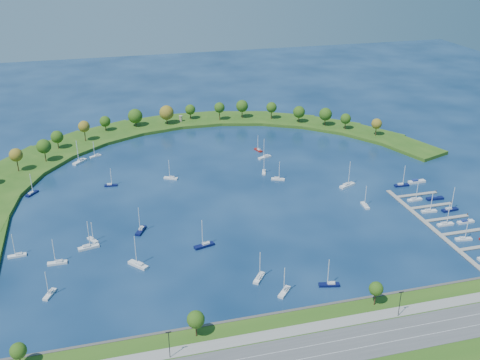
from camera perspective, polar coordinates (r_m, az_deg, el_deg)
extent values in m
plane|color=#071F41|center=(290.36, -0.70, -1.22)|extent=(700.00, 700.00, 0.00)
cube|color=#265215|center=(191.25, 8.97, -16.73)|extent=(420.00, 42.00, 1.60)
cube|color=#474442|center=(206.37, 6.56, -12.98)|extent=(420.00, 1.20, 1.80)
cube|color=#515154|center=(190.69, 8.98, -16.54)|extent=(420.00, 16.00, 0.12)
cube|color=gray|center=(198.33, 7.69, -14.56)|extent=(420.00, 5.00, 0.12)
cube|color=silver|center=(188.95, 9.30, -16.99)|extent=(420.00, 0.15, 0.02)
cube|color=silver|center=(192.35, 8.68, -16.06)|extent=(420.00, 0.15, 0.02)
cylinder|color=#382314|center=(193.09, -21.45, -16.70)|extent=(0.56, 0.56, 4.90)
sphere|color=#234B12|center=(190.91, -21.61, -15.90)|extent=(5.20, 5.20, 5.20)
cylinder|color=#382314|center=(192.06, -4.48, -14.91)|extent=(0.56, 0.56, 5.25)
sphere|color=#234B12|center=(189.66, -4.52, -14.02)|extent=(6.00, 6.00, 6.00)
cylinder|color=#382314|center=(210.30, 13.56, -11.60)|extent=(0.56, 0.56, 5.60)
sphere|color=#234B12|center=(208.10, 13.66, -10.75)|extent=(5.20, 5.20, 5.20)
cylinder|color=black|center=(183.43, -7.21, -16.32)|extent=(0.24, 0.24, 10.00)
cylinder|color=black|center=(205.74, 15.92, -12.05)|extent=(0.24, 0.24, 10.00)
cube|color=#265215|center=(344.15, -20.55, 1.57)|extent=(54.07, 56.09, 2.00)
cube|color=#265215|center=(363.55, -17.06, 3.27)|extent=(55.20, 54.07, 2.00)
cube|color=#265215|center=(379.18, -13.17, 4.58)|extent=(53.65, 48.47, 2.00)
cube|color=#265215|center=(390.63, -9.00, 5.52)|extent=(49.62, 39.75, 2.00)
cube|color=#265215|center=(397.61, -4.66, 6.09)|extent=(44.32, 29.96, 2.00)
cube|color=#265215|center=(399.97, -0.22, 6.28)|extent=(49.49, 38.05, 2.00)
cube|color=#265215|center=(397.64, 4.21, 6.10)|extent=(51.13, 44.12, 2.00)
cube|color=#265215|center=(390.69, 8.56, 5.55)|extent=(49.19, 47.96, 2.00)
cube|color=#265215|center=(379.28, 12.74, 4.63)|extent=(43.90, 49.49, 2.00)
cube|color=#265215|center=(363.68, 16.63, 3.33)|extent=(35.67, 48.74, 2.00)
cylinder|color=#382314|center=(331.62, -21.68, 1.49)|extent=(0.56, 0.56, 8.23)
sphere|color=brown|center=(329.65, -21.83, 2.39)|extent=(7.34, 7.34, 7.34)
cylinder|color=#382314|center=(340.19, -19.20, 2.40)|extent=(0.56, 0.56, 7.68)
sphere|color=#234B12|center=(338.29, -19.32, 3.26)|extent=(8.24, 8.24, 8.24)
cylinder|color=#382314|center=(358.33, -18.02, 3.52)|extent=(0.56, 0.56, 5.99)
sphere|color=#234B12|center=(356.83, -18.11, 4.19)|extent=(7.55, 7.55, 7.55)
cylinder|color=#382314|center=(365.93, -15.49, 4.46)|extent=(0.56, 0.56, 8.21)
sphere|color=brown|center=(364.16, -15.59, 5.27)|extent=(7.17, 7.17, 7.17)
cylinder|color=#382314|center=(381.74, -13.50, 5.25)|extent=(0.56, 0.56, 5.10)
sphere|color=#234B12|center=(380.50, -13.56, 5.82)|extent=(7.15, 7.15, 7.15)
cylinder|color=#382314|center=(386.70, -10.56, 5.77)|extent=(0.56, 0.56, 5.17)
sphere|color=#234B12|center=(385.30, -10.61, 6.41)|extent=(9.75, 9.75, 9.75)
cylinder|color=#382314|center=(387.42, -7.44, 6.10)|extent=(0.56, 0.56, 6.18)
sphere|color=brown|center=(385.87, -7.48, 6.81)|extent=(9.82, 9.82, 9.82)
cylinder|color=#382314|center=(395.98, -5.06, 6.57)|extent=(0.56, 0.56, 5.57)
sphere|color=#234B12|center=(394.71, -5.08, 7.15)|extent=(7.17, 7.17, 7.17)
cylinder|color=#382314|center=(392.25, -2.09, 6.64)|extent=(0.56, 0.56, 7.67)
sphere|color=#234B12|center=(390.66, -2.10, 7.37)|extent=(7.31, 7.31, 7.31)
cylinder|color=#382314|center=(396.91, 0.21, 6.82)|extent=(0.56, 0.56, 6.99)
sphere|color=#234B12|center=(395.37, 0.21, 7.53)|extent=(8.49, 8.49, 8.49)
cylinder|color=#382314|center=(395.28, 3.21, 6.70)|extent=(0.56, 0.56, 6.98)
sphere|color=#234B12|center=(393.80, 3.22, 7.39)|extent=(7.33, 7.33, 7.33)
cylinder|color=#382314|center=(389.52, 5.99, 6.25)|extent=(0.56, 0.56, 5.92)
sphere|color=#234B12|center=(388.12, 6.02, 6.90)|extent=(8.17, 8.17, 8.17)
cylinder|color=#382314|center=(385.29, 8.64, 5.94)|extent=(0.56, 0.56, 6.39)
sphere|color=#234B12|center=(383.77, 8.69, 6.63)|extent=(8.63, 8.63, 8.63)
cylinder|color=#382314|center=(380.52, 10.64, 5.52)|extent=(0.56, 0.56, 5.98)
sphere|color=#234B12|center=(379.15, 10.69, 6.15)|extent=(6.98, 6.98, 6.98)
cylinder|color=#382314|center=(372.80, 13.65, 4.90)|extent=(0.56, 0.56, 6.68)
sphere|color=brown|center=(371.31, 13.72, 5.58)|extent=(6.73, 6.73, 6.73)
cylinder|color=gray|center=(392.23, -6.04, 6.21)|extent=(2.20, 2.20, 3.76)
cylinder|color=gray|center=(391.60, -6.06, 6.49)|extent=(2.60, 2.60, 0.30)
cube|color=gray|center=(270.38, 18.97, -4.65)|extent=(2.20, 82.00, 0.40)
cube|color=gray|center=(272.39, 21.85, -4.90)|extent=(22.00, 2.00, 0.40)
cube|color=gray|center=(281.57, 20.32, -3.66)|extent=(22.00, 2.00, 0.40)
cylinder|color=#382314|center=(287.58, 22.12, -3.30)|extent=(0.36, 0.36, 1.60)
cube|color=gray|center=(291.06, 18.89, -2.50)|extent=(22.00, 2.00, 0.40)
cylinder|color=#382314|center=(296.88, 20.66, -2.18)|extent=(0.36, 0.36, 1.60)
cube|color=gray|center=(300.83, 17.56, -1.41)|extent=(22.00, 2.00, 0.40)
cylinder|color=#382314|center=(306.46, 19.30, -1.12)|extent=(0.36, 0.36, 1.60)
cube|color=silver|center=(304.49, 3.88, 0.09)|extent=(7.49, 4.78, 0.87)
cube|color=silver|center=(304.24, 3.75, 0.22)|extent=(2.91, 2.33, 0.61)
cylinder|color=silver|center=(302.29, 4.02, 1.00)|extent=(0.32, 0.32, 9.83)
cube|color=#0A0F3F|center=(304.48, -12.99, -0.53)|extent=(6.91, 2.64, 0.81)
cube|color=silver|center=(304.26, -13.13, -0.42)|extent=(2.50, 1.58, 0.57)
cylinder|color=silver|center=(302.43, -12.97, 0.33)|extent=(0.32, 0.32, 9.10)
cube|color=silver|center=(282.24, 12.60, -2.55)|extent=(2.58, 7.47, 0.88)
cube|color=silver|center=(281.31, 12.67, -2.48)|extent=(1.62, 2.67, 0.62)
cylinder|color=silver|center=(280.36, 12.65, -1.52)|extent=(0.32, 0.32, 9.91)
cube|color=silver|center=(215.02, 4.54, -11.29)|extent=(6.87, 7.31, 0.94)
cube|color=silver|center=(215.15, 4.63, -11.01)|extent=(2.98, 3.07, 0.66)
cylinder|color=silver|center=(211.23, 4.53, -10.11)|extent=(0.32, 0.32, 10.60)
cube|color=silver|center=(242.54, -18.08, -8.02)|extent=(7.90, 2.33, 0.94)
cube|color=silver|center=(242.04, -17.92, -7.85)|extent=(2.78, 1.59, 0.66)
cylinder|color=silver|center=(239.67, -18.41, -6.87)|extent=(0.32, 0.32, 10.61)
cube|color=silver|center=(254.82, -14.75, -5.92)|extent=(4.89, 6.41, 0.77)
cube|color=silver|center=(254.99, -14.84, -5.75)|extent=(2.25, 2.57, 0.54)
cylinder|color=silver|center=(252.14, -14.80, -5.04)|extent=(0.32, 0.32, 8.66)
cube|color=#0A0F3F|center=(220.82, 9.04, -10.48)|extent=(8.29, 3.95, 0.96)
cube|color=silver|center=(220.51, 9.26, -10.29)|extent=(3.07, 2.15, 0.67)
cylinder|color=silver|center=(217.42, 8.98, -9.22)|extent=(0.32, 0.32, 10.78)
cube|color=silver|center=(312.71, 2.45, 0.79)|extent=(3.92, 6.89, 0.80)
cube|color=silver|center=(313.05, 2.45, 0.96)|extent=(1.99, 2.62, 0.56)
cylinder|color=silver|center=(310.29, 2.46, 1.58)|extent=(0.32, 0.32, 8.97)
cube|color=silver|center=(345.27, -14.47, 2.36)|extent=(7.03, 4.75, 0.83)
cube|color=silver|center=(345.29, -14.38, 2.49)|extent=(2.76, 2.27, 0.58)
cylinder|color=silver|center=(343.24, -14.64, 3.11)|extent=(0.32, 0.32, 9.29)
cube|color=silver|center=(249.55, -15.13, -6.63)|extent=(9.17, 4.41, 1.06)
cube|color=silver|center=(248.96, -15.35, -6.49)|extent=(3.41, 2.39, 0.74)
cylinder|color=silver|center=(246.47, -15.14, -5.29)|extent=(0.32, 0.32, 11.93)
cube|color=#0A0F3F|center=(242.71, -3.66, -6.67)|extent=(9.31, 4.77, 1.08)
cube|color=silver|center=(242.57, -3.48, -6.43)|extent=(3.49, 2.52, 0.75)
cylinder|color=silver|center=(239.10, -3.86, -5.36)|extent=(0.32, 0.32, 12.10)
cube|color=silver|center=(339.00, -15.98, 1.79)|extent=(8.36, 8.80, 1.14)
cube|color=silver|center=(339.27, -15.89, 2.00)|extent=(3.61, 3.71, 0.80)
cylinder|color=silver|center=(335.98, -16.20, 2.84)|extent=(0.32, 0.32, 12.81)
cube|color=silver|center=(253.14, -21.72, -7.17)|extent=(7.59, 2.83, 0.89)
cube|color=silver|center=(252.72, -21.57, -7.00)|extent=(2.73, 1.71, 0.62)
cylinder|color=silver|center=(250.52, -22.04, -6.12)|extent=(0.32, 0.32, 10.00)
cube|color=silver|center=(224.75, -18.78, -10.96)|extent=(5.04, 7.51, 0.88)
cube|color=silver|center=(224.85, -18.72, -10.70)|extent=(2.41, 2.94, 0.62)
cylinder|color=silver|center=(221.37, -19.04, -9.89)|extent=(0.32, 0.32, 9.92)
cube|color=silver|center=(301.52, 10.86, -0.55)|extent=(9.84, 6.20, 1.15)
cube|color=silver|center=(300.45, 10.75, -0.43)|extent=(3.81, 3.03, 0.80)
cylinder|color=silver|center=(299.21, 11.06, 0.71)|extent=(0.32, 0.32, 12.90)
cube|color=silver|center=(307.20, -7.05, 0.18)|extent=(7.68, 5.36, 0.91)
cube|color=silver|center=(306.65, -6.92, 0.30)|extent=(3.03, 2.53, 0.63)
cylinder|color=silver|center=(305.17, -7.21, 1.14)|extent=(0.32, 0.32, 10.20)
cube|color=silver|center=(222.00, 1.97, -9.93)|extent=(6.65, 7.78, 0.97)
cube|color=silver|center=(220.91, 1.89, -9.86)|extent=(2.96, 3.20, 0.68)
cylinder|color=silver|center=(219.22, 2.05, -8.57)|extent=(0.32, 0.32, 10.87)
cube|color=silver|center=(332.89, 2.52, 2.32)|extent=(8.61, 5.29, 1.00)
cube|color=silver|center=(333.06, 2.63, 2.49)|extent=(3.32, 2.61, 0.70)
cylinder|color=silver|center=(330.23, 2.45, 3.28)|extent=(0.32, 0.32, 11.26)
cube|color=#0A0F3F|center=(257.38, -10.05, -5.09)|extent=(5.93, 8.61, 1.01)
cube|color=silver|center=(257.64, -10.00, -4.83)|extent=(2.82, 3.39, 0.71)
cylinder|color=silver|center=(253.86, -10.21, -3.94)|extent=(0.32, 0.32, 11.42)
cube|color=silver|center=(233.13, -10.32, -8.49)|extent=(7.93, 8.73, 1.11)
cube|color=silver|center=(232.05, -10.18, -8.37)|extent=(3.47, 3.64, 0.78)
cylinder|color=silver|center=(230.02, -10.58, -7.01)|extent=(0.32, 0.32, 12.47)
cube|color=#0A0F3F|center=(306.66, -20.37, -1.30)|extent=(6.33, 7.34, 0.91)
cube|color=silver|center=(305.85, -20.49, -1.23)|extent=(2.81, 3.03, 0.64)
cylinder|color=silver|center=(304.81, -20.45, -0.31)|extent=(0.32, 0.32, 10.29)
cube|color=maroon|center=(343.74, 1.87, 3.05)|extent=(3.86, 6.99, 0.81)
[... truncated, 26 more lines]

